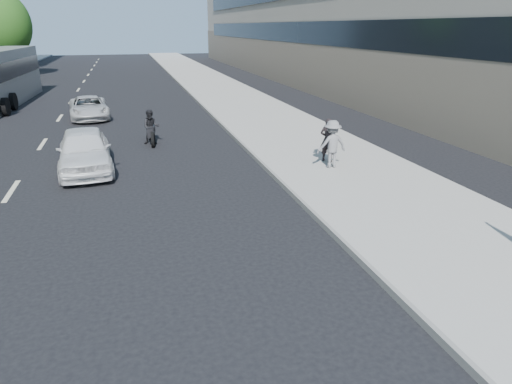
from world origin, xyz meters
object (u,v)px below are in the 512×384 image
object	(u,v)px
white_sedan_far	(89,108)
pedestrian_woman	(328,140)
motorcycle	(151,129)
jogger	(332,144)
white_sedan_near	(85,150)

from	to	relation	value
white_sedan_far	pedestrian_woman	bearing A→B (deg)	-58.99
motorcycle	jogger	bearing A→B (deg)	-37.80
jogger	pedestrian_woman	xyz separation A→B (m)	(0.17, 0.70, -0.03)
jogger	pedestrian_woman	distance (m)	0.73
white_sedan_far	motorcycle	xyz separation A→B (m)	(2.86, -6.62, 0.06)
pedestrian_woman	white_sedan_far	distance (m)	14.36
jogger	white_sedan_far	xyz separation A→B (m)	(-8.43, 12.19, -0.37)
white_sedan_far	white_sedan_near	bearing A→B (deg)	-93.14
white_sedan_near	pedestrian_woman	bearing A→B (deg)	-15.66
jogger	pedestrian_woman	bearing A→B (deg)	-107.15
jogger	white_sedan_near	world-z (taller)	jogger
jogger	white_sedan_far	distance (m)	14.83
white_sedan_far	motorcycle	bearing A→B (deg)	-72.48
jogger	motorcycle	distance (m)	7.89
white_sedan_near	white_sedan_far	world-z (taller)	white_sedan_near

